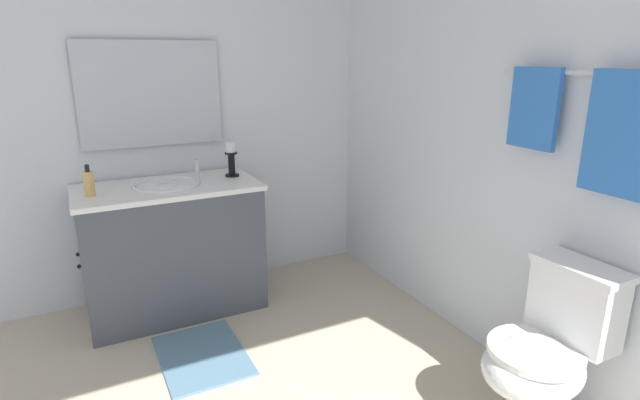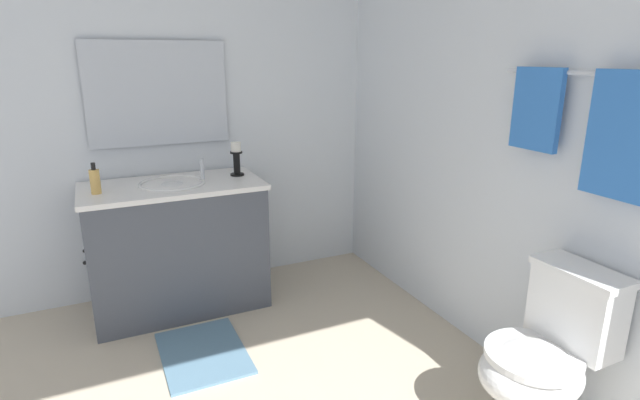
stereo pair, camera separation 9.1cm
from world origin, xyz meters
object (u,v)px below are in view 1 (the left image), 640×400
object	(u,v)px
toilet	(545,354)
towel_center	(621,134)
sink_basin	(168,191)
bath_mat	(202,355)
soap_bottle	(89,183)
mirror	(151,94)
towel_near_vanity	(534,108)
candle_holder_tall	(231,159)
vanity_cabinet	(173,248)
towel_bar	(584,73)

from	to	relation	value
toilet	towel_center	world-z (taller)	towel_center
sink_basin	bath_mat	size ratio (longest dim) A/B	0.67
soap_bottle	bath_mat	size ratio (longest dim) A/B	0.30
mirror	towel_near_vanity	xyz separation A→B (m)	(1.73, 1.39, 0.00)
toilet	candle_holder_tall	bearing A→B (deg)	-157.80
vanity_cabinet	mirror	world-z (taller)	mirror
mirror	towel_center	distance (m)	2.55
mirror	vanity_cabinet	bearing A→B (deg)	-0.01
toilet	bath_mat	bearing A→B (deg)	-135.21
vanity_cabinet	toilet	distance (m)	2.18
soap_bottle	towel_center	xyz separation A→B (m)	(1.81, 1.82, 0.39)
sink_basin	towel_near_vanity	distance (m)	2.09
soap_bottle	towel_near_vanity	world-z (taller)	towel_near_vanity
vanity_cabinet	towel_center	bearing A→B (deg)	36.86
vanity_cabinet	sink_basin	xyz separation A→B (m)	(0.00, 0.00, 0.37)
soap_bottle	towel_center	distance (m)	2.60
soap_bottle	toilet	distance (m)	2.46
mirror	towel_center	world-z (taller)	mirror
towel_bar	towel_near_vanity	size ratio (longest dim) A/B	2.26
sink_basin	towel_near_vanity	world-z (taller)	towel_near_vanity
mirror	towel_center	xyz separation A→B (m)	(2.14, 1.39, -0.06)
candle_holder_tall	toilet	world-z (taller)	candle_holder_tall
towel_center	toilet	bearing A→B (deg)	-99.96
mirror	soap_bottle	bearing A→B (deg)	-52.76
sink_basin	soap_bottle	distance (m)	0.45
candle_holder_tall	towel_near_vanity	xyz separation A→B (m)	(1.50, 0.97, 0.42)
vanity_cabinet	soap_bottle	size ratio (longest dim) A/B	6.06
mirror	toilet	world-z (taller)	mirror
mirror	towel_near_vanity	bearing A→B (deg)	38.88
candle_holder_tall	soap_bottle	world-z (taller)	candle_holder_tall
vanity_cabinet	soap_bottle	bearing A→B (deg)	-83.93
towel_near_vanity	bath_mat	distance (m)	2.11
towel_center	bath_mat	xyz separation A→B (m)	(-1.23, -1.39, -1.29)
towel_bar	towel_center	size ratio (longest dim) A/B	1.69
bath_mat	towel_near_vanity	bearing A→B (deg)	59.42
soap_bottle	towel_near_vanity	bearing A→B (deg)	52.40
mirror	towel_near_vanity	distance (m)	2.22
toilet	bath_mat	world-z (taller)	toilet
candle_holder_tall	bath_mat	world-z (taller)	candle_holder_tall
sink_basin	towel_center	size ratio (longest dim) A/B	0.83
vanity_cabinet	towel_bar	size ratio (longest dim) A/B	1.33
vanity_cabinet	towel_center	size ratio (longest dim) A/B	2.25
candle_holder_tall	soap_bottle	xyz separation A→B (m)	(0.09, -0.85, -0.04)
vanity_cabinet	bath_mat	xyz separation A→B (m)	(0.63, 0.00, -0.41)
bath_mat	towel_center	bearing A→B (deg)	48.47
sink_basin	towel_bar	bearing A→B (deg)	40.46
towel_near_vanity	towel_center	world-z (taller)	same
sink_basin	towel_bar	distance (m)	2.29
candle_holder_tall	towel_bar	world-z (taller)	towel_bar
towel_near_vanity	toilet	bearing A→B (deg)	-28.58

